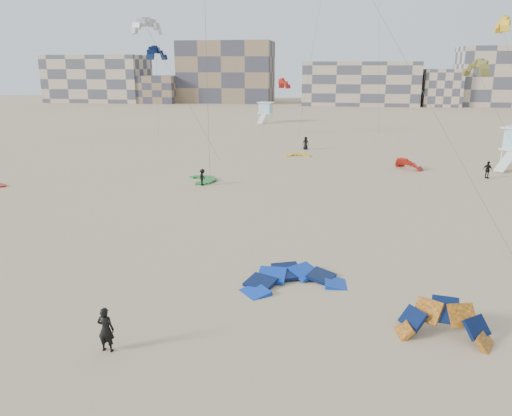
# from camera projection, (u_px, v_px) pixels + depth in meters

# --- Properties ---
(ground) EXTENTS (320.00, 320.00, 0.00)m
(ground) POSITION_uv_depth(u_px,v_px,m) (231.00, 312.00, 22.66)
(ground) COLOR tan
(ground) RESTS_ON ground
(kite_ground_blue) EXTENTS (6.48, 6.62, 1.91)m
(kite_ground_blue) POSITION_uv_depth(u_px,v_px,m) (293.00, 284.00, 25.55)
(kite_ground_blue) COLOR #042ECA
(kite_ground_blue) RESTS_ON ground
(kite_ground_orange) EXTENTS (4.17, 4.16, 3.71)m
(kite_ground_orange) POSITION_uv_depth(u_px,v_px,m) (443.00, 337.00, 20.53)
(kite_ground_orange) COLOR orange
(kite_ground_orange) RESTS_ON ground
(kite_ground_green) EXTENTS (4.88, 4.77, 0.63)m
(kite_ground_green) POSITION_uv_depth(u_px,v_px,m) (202.00, 181.00, 48.70)
(kite_ground_green) COLOR #1D882A
(kite_ground_green) RESTS_ON ground
(kite_ground_red_far) EXTENTS (4.76, 4.75, 3.43)m
(kite_ground_red_far) POSITION_uv_depth(u_px,v_px,m) (408.00, 169.00, 54.22)
(kite_ground_red_far) COLOR #AE0C08
(kite_ground_red_far) RESTS_ON ground
(kite_ground_yellow) EXTENTS (2.94, 3.11, 0.97)m
(kite_ground_yellow) POSITION_uv_depth(u_px,v_px,m) (298.00, 156.00, 62.04)
(kite_ground_yellow) COLOR #FFAD28
(kite_ground_yellow) RESTS_ON ground
(kitesurfer_main) EXTENTS (0.69, 0.47, 1.86)m
(kitesurfer_main) POSITION_uv_depth(u_px,v_px,m) (106.00, 329.00, 19.33)
(kitesurfer_main) COLOR black
(kitesurfer_main) RESTS_ON ground
(kitesurfer_c) EXTENTS (0.67, 1.06, 1.57)m
(kitesurfer_c) POSITION_uv_depth(u_px,v_px,m) (203.00, 177.00, 46.45)
(kitesurfer_c) COLOR black
(kitesurfer_c) RESTS_ON ground
(kitesurfer_d) EXTENTS (1.00, 1.03, 1.73)m
(kitesurfer_d) POSITION_uv_depth(u_px,v_px,m) (488.00, 170.00, 49.40)
(kitesurfer_d) COLOR black
(kitesurfer_d) RESTS_ON ground
(kitesurfer_e) EXTENTS (0.87, 0.59, 1.73)m
(kitesurfer_e) POSITION_uv_depth(u_px,v_px,m) (306.00, 143.00, 66.55)
(kitesurfer_e) COLOR black
(kitesurfer_e) RESTS_ON ground
(kite_fly_grey) EXTENTS (10.57, 4.80, 14.84)m
(kite_fly_grey) POSITION_uv_depth(u_px,v_px,m) (147.00, 28.00, 53.12)
(kite_fly_grey) COLOR silver
(kite_fly_grey) RESTS_ON ground
(kite_fly_olive) EXTENTS (7.33, 4.03, 10.70)m
(kite_fly_olive) POSITION_uv_depth(u_px,v_px,m) (476.00, 69.00, 47.93)
(kite_fly_olive) COLOR #626523
(kite_fly_olive) RESTS_ON ground
(kite_fly_yellow) EXTENTS (8.32, 6.72, 15.64)m
(kite_fly_yellow) POSITION_uv_depth(u_px,v_px,m) (503.00, 26.00, 61.54)
(kite_fly_yellow) COLOR #FFAD28
(kite_fly_yellow) RESTS_ON ground
(kite_fly_navy) EXTENTS (4.73, 9.67, 12.85)m
(kite_fly_navy) POSITION_uv_depth(u_px,v_px,m) (157.00, 54.00, 72.22)
(kite_fly_navy) COLOR #081343
(kite_fly_navy) RESTS_ON ground
(kite_fly_red) EXTENTS (5.18, 4.93, 8.23)m
(kite_fly_red) POSITION_uv_depth(u_px,v_px,m) (284.00, 84.00, 78.59)
(kite_fly_red) COLOR #AE0C08
(kite_fly_red) RESTS_ON ground
(lifeguard_tower_far) EXTENTS (3.20, 5.61, 3.93)m
(lifeguard_tower_far) POSITION_uv_depth(u_px,v_px,m) (266.00, 112.00, 98.87)
(lifeguard_tower_far) COLOR white
(lifeguard_tower_far) RESTS_ON ground
(condo_west_a) EXTENTS (30.00, 15.00, 14.00)m
(condo_west_a) POSITION_uv_depth(u_px,v_px,m) (98.00, 79.00, 155.01)
(condo_west_a) COLOR tan
(condo_west_a) RESTS_ON ground
(condo_west_b) EXTENTS (28.00, 14.00, 18.00)m
(condo_west_b) POSITION_uv_depth(u_px,v_px,m) (226.00, 72.00, 152.03)
(condo_west_b) COLOR #846A50
(condo_west_b) RESTS_ON ground
(condo_mid) EXTENTS (32.00, 16.00, 12.00)m
(condo_mid) POSITION_uv_depth(u_px,v_px,m) (360.00, 83.00, 142.83)
(condo_mid) COLOR tan
(condo_mid) RESTS_ON ground
(condo_east) EXTENTS (26.00, 14.00, 16.00)m
(condo_east) POSITION_uv_depth(u_px,v_px,m) (507.00, 77.00, 137.95)
(condo_east) COLOR tan
(condo_east) RESTS_ON ground
(condo_fill_left) EXTENTS (12.00, 10.00, 8.00)m
(condo_fill_left) POSITION_uv_depth(u_px,v_px,m) (158.00, 89.00, 150.82)
(condo_fill_left) COLOR #846A50
(condo_fill_left) RESTS_ON ground
(condo_fill_right) EXTENTS (10.00, 10.00, 10.00)m
(condo_fill_right) POSITION_uv_depth(u_px,v_px,m) (441.00, 88.00, 137.78)
(condo_fill_right) COLOR tan
(condo_fill_right) RESTS_ON ground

